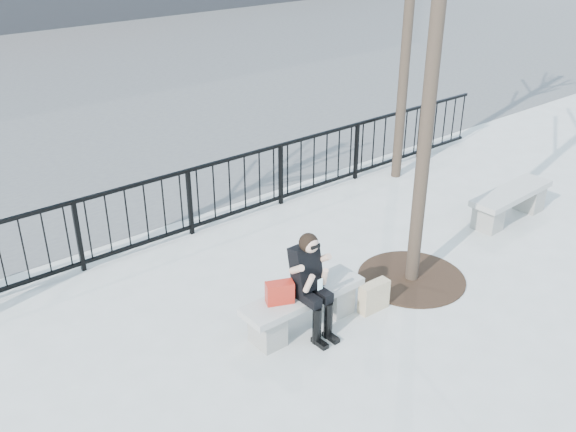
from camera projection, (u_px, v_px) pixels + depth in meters
ground at (303, 326)px, 8.01m from camera, size 120.00×120.00×0.00m
railing at (179, 205)px, 9.86m from camera, size 14.00×0.06×1.10m
tree_grate at (411, 278)px, 9.00m from camera, size 1.50×1.50×0.02m
bench_main at (303, 306)px, 7.88m from camera, size 1.65×0.46×0.49m
bench_second at (510, 202)px, 10.55m from camera, size 1.75×0.49×0.52m
seated_woman at (312, 286)px, 7.60m from camera, size 0.50×0.64×1.34m
handbag at (280, 293)px, 7.55m from camera, size 0.36×0.27×0.27m
shopping_bag at (374, 296)px, 8.24m from camera, size 0.43×0.17×0.40m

